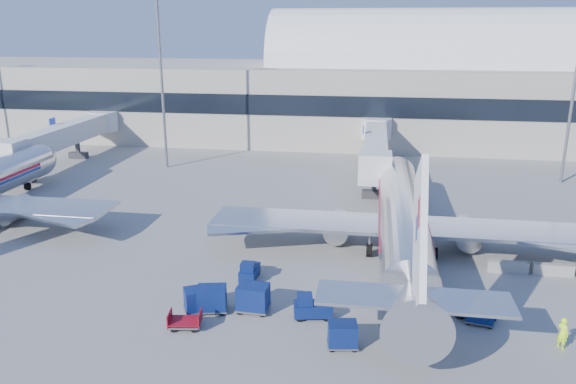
% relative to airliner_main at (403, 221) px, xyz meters
% --- Properties ---
extents(ground, '(260.00, 260.00, 0.00)m').
position_rel_airliner_main_xyz_m(ground, '(-10.00, -4.51, -2.93)').
color(ground, gray).
rests_on(ground, ground).
extents(terminal, '(170.00, 28.15, 21.00)m').
position_rel_airliner_main_xyz_m(terminal, '(-23.60, 51.46, 4.60)').
color(terminal, '#B2AA9E').
rests_on(terminal, ground).
extents(airliner_main, '(32.00, 37.26, 12.07)m').
position_rel_airliner_main_xyz_m(airliner_main, '(0.00, 0.00, 0.00)').
color(airliner_main, silver).
rests_on(airliner_main, ground).
extents(jetbridge_near, '(4.40, 27.50, 6.25)m').
position_rel_airliner_main_xyz_m(jetbridge_near, '(-2.40, 26.30, 1.00)').
color(jetbridge_near, silver).
rests_on(jetbridge_near, ground).
extents(jetbridge_mid, '(4.40, 27.50, 6.25)m').
position_rel_airliner_main_xyz_m(jetbridge_mid, '(-44.40, 26.30, 1.00)').
color(jetbridge_mid, silver).
rests_on(jetbridge_mid, ground).
extents(mast_west, '(2.00, 1.20, 22.60)m').
position_rel_airliner_main_xyz_m(mast_west, '(-30.00, 25.49, 11.87)').
color(mast_west, slate).
rests_on(mast_west, ground).
extents(barrier_near, '(3.00, 0.55, 0.90)m').
position_rel_airliner_main_xyz_m(barrier_near, '(8.00, -2.51, -2.48)').
color(barrier_near, '#9E9E96').
rests_on(barrier_near, ground).
extents(barrier_mid, '(3.00, 0.55, 0.90)m').
position_rel_airliner_main_xyz_m(barrier_mid, '(11.30, -2.51, -2.48)').
color(barrier_mid, '#9E9E96').
rests_on(barrier_mid, ground).
extents(tug_lead, '(2.68, 1.69, 1.62)m').
position_rel_airliner_main_xyz_m(tug_lead, '(-6.16, -11.76, -2.19)').
color(tug_lead, '#0A1A52').
rests_on(tug_lead, ground).
extents(tug_right, '(2.69, 1.57, 1.67)m').
position_rel_airliner_main_xyz_m(tug_right, '(4.29, -10.06, -2.16)').
color(tug_right, '#0A1A52').
rests_on(tug_right, ground).
extents(tug_left, '(1.21, 2.36, 1.53)m').
position_rel_airliner_main_xyz_m(tug_left, '(-11.41, -6.83, -2.23)').
color(tug_left, '#0A1A52').
rests_on(tug_left, ground).
extents(cart_train_a, '(2.20, 1.72, 1.87)m').
position_rel_airliner_main_xyz_m(cart_train_a, '(-10.07, -11.54, -1.93)').
color(cart_train_a, '#0A1A52').
rests_on(cart_train_a, ground).
extents(cart_train_b, '(2.24, 1.88, 1.75)m').
position_rel_airliner_main_xyz_m(cart_train_b, '(-12.77, -11.98, -1.99)').
color(cart_train_b, '#0A1A52').
rests_on(cart_train_b, ground).
extents(cart_train_c, '(2.33, 2.14, 1.65)m').
position_rel_airliner_main_xyz_m(cart_train_c, '(-13.65, -12.14, -2.05)').
color(cart_train_c, '#0A1A52').
rests_on(cart_train_c, ground).
extents(cart_solo_near, '(1.97, 1.61, 1.57)m').
position_rel_airliner_main_xyz_m(cart_solo_near, '(-3.93, -14.99, -2.09)').
color(cart_solo_near, '#0A1A52').
rests_on(cart_solo_near, ground).
extents(cart_solo_far, '(2.02, 1.70, 1.56)m').
position_rel_airliner_main_xyz_m(cart_solo_far, '(4.58, -10.79, -2.10)').
color(cart_solo_far, '#0A1A52').
rests_on(cart_solo_far, ground).
extents(cart_open_red, '(2.19, 1.68, 0.54)m').
position_rel_airliner_main_xyz_m(cart_open_red, '(-13.83, -14.33, -2.54)').
color(cart_open_red, slate).
rests_on(cart_open_red, ground).
extents(ramp_worker, '(0.78, 0.87, 1.99)m').
position_rel_airliner_main_xyz_m(ramp_worker, '(8.83, -13.12, -1.93)').
color(ramp_worker, '#BDFF1A').
rests_on(ramp_worker, ground).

